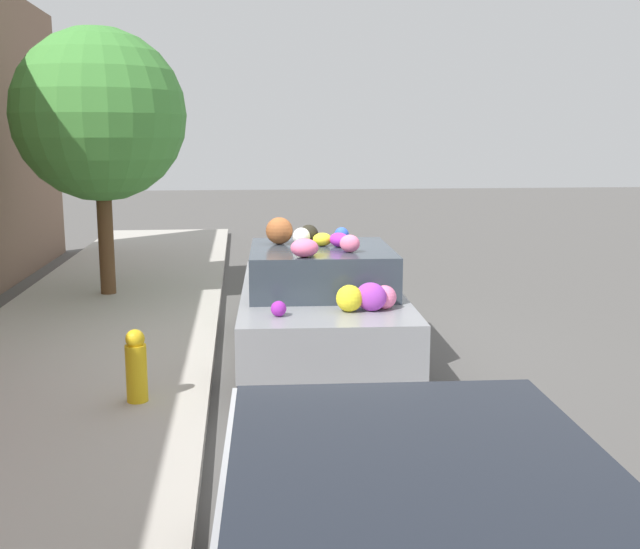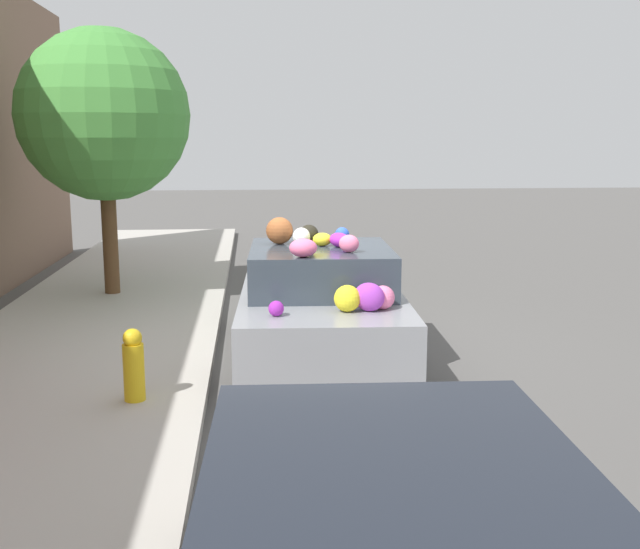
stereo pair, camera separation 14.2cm
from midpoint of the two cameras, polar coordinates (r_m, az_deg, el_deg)
The scene contains 5 objects.
ground_plane at distance 9.08m, azimuth -0.59°, elevation -6.24°, with size 60.00×60.00×0.00m, color #565451.
sidewalk_curb at distance 9.25m, azimuth -17.59°, elevation -5.99°, with size 24.00×3.20×0.13m.
street_tree at distance 12.30m, azimuth -15.82°, elevation 11.56°, with size 2.66×2.66×4.14m.
fire_hydrant at distance 7.31m, azimuth -13.47°, elevation -6.73°, with size 0.20×0.20×0.70m.
art_car at distance 8.89m, azimuth 0.46°, elevation -1.82°, with size 4.00×2.00×1.67m.
Camera 2 is at (-8.68, 0.62, 2.59)m, focal length 42.00 mm.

